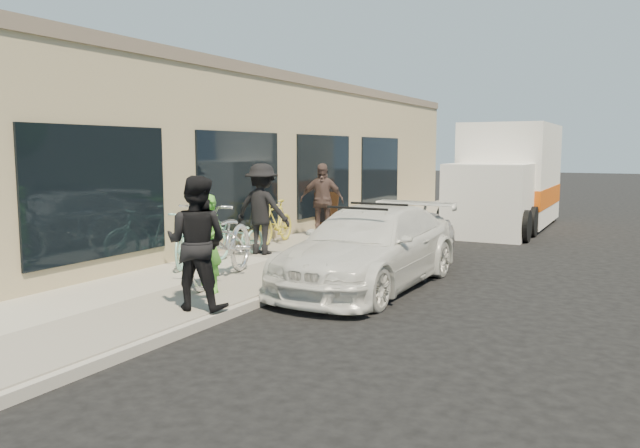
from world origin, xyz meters
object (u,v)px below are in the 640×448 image
at_px(moving_truck, 507,182).
at_px(man_standing, 197,243).
at_px(woman_rider, 208,244).
at_px(bystander_a, 262,209).
at_px(sedan_white, 369,247).
at_px(bystander_b, 322,200).
at_px(tandem_bike, 223,241).
at_px(cruiser_bike_a, 188,237).
at_px(bike_rack, 200,238).
at_px(cruiser_bike_c, 276,222).
at_px(sandwich_board, 324,210).
at_px(sedan_silver, 407,239).
at_px(cruiser_bike_b, 238,237).

distance_m(moving_truck, man_standing, 12.52).
bearing_deg(woman_rider, bystander_a, 109.17).
distance_m(sedan_white, bystander_b, 4.98).
bearing_deg(tandem_bike, man_standing, -78.95).
height_order(cruiser_bike_a, bystander_a, bystander_a).
bearing_deg(bike_rack, tandem_bike, -38.58).
xyz_separation_m(cruiser_bike_a, cruiser_bike_c, (-0.06, 3.15, -0.04)).
distance_m(bike_rack, moving_truck, 10.39).
xyz_separation_m(sandwich_board, sedan_silver, (3.73, -3.58, -0.08)).
xyz_separation_m(sedan_silver, cruiser_bike_c, (-3.48, 0.73, 0.07)).
height_order(sandwich_board, man_standing, man_standing).
relative_size(woman_rider, cruiser_bike_b, 0.98).
height_order(sandwich_board, cruiser_bike_a, cruiser_bike_a).
height_order(sandwich_board, sedan_white, sedan_white).
height_order(bike_rack, tandem_bike, tandem_bike).
distance_m(tandem_bike, cruiser_bike_b, 2.30).
distance_m(sedan_silver, cruiser_bike_c, 3.55).
distance_m(sedan_white, woman_rider, 2.75).
bearing_deg(cruiser_bike_c, moving_truck, 55.44).
relative_size(tandem_bike, cruiser_bike_b, 1.65).
bearing_deg(woman_rider, tandem_bike, 110.40).
bearing_deg(man_standing, bystander_a, -81.62).
distance_m(bike_rack, tandem_bike, 1.80).
distance_m(bike_rack, sedan_white, 3.44).
height_order(sedan_silver, bystander_a, bystander_a).
relative_size(tandem_bike, cruiser_bike_a, 1.39).
bearing_deg(sedan_white, moving_truck, 89.30).
bearing_deg(bystander_b, moving_truck, 37.31).
relative_size(sedan_silver, man_standing, 1.86).
bearing_deg(bystander_a, cruiser_bike_c, -71.97).
bearing_deg(cruiser_bike_a, sedan_silver, 9.31).
xyz_separation_m(sedan_silver, tandem_bike, (-2.02, -3.20, 0.24)).
height_order(moving_truck, man_standing, moving_truck).
bearing_deg(cruiser_bike_c, sandwich_board, 89.44).
xyz_separation_m(cruiser_bike_a, bystander_b, (0.41, 4.51, 0.37)).
distance_m(moving_truck, bystander_a, 8.87).
bearing_deg(cruiser_bike_b, bystander_b, 95.66).
xyz_separation_m(sedan_white, cruiser_bike_c, (-3.49, 2.58, -0.02)).
height_order(sedan_white, man_standing, man_standing).
relative_size(tandem_bike, man_standing, 1.39).
height_order(sedan_white, sedan_silver, sedan_white).
distance_m(cruiser_bike_a, bystander_a, 1.87).
bearing_deg(sandwich_board, sedan_silver, -42.07).
distance_m(tandem_bike, bystander_a, 2.71).
relative_size(sandwich_board, cruiser_bike_a, 0.55).
bearing_deg(sandwich_board, man_standing, -71.65).
distance_m(sedan_silver, moving_truck, 7.63).
distance_m(cruiser_bike_a, cruiser_bike_c, 3.15).
relative_size(cruiser_bike_a, bystander_b, 0.99).
bearing_deg(sedan_silver, woman_rider, -117.18).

